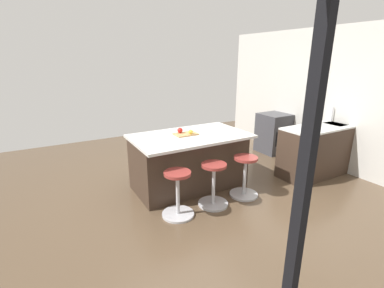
% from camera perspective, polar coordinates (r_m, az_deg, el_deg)
% --- Properties ---
extents(ground_plane, '(7.76, 7.76, 0.00)m').
position_cam_1_polar(ground_plane, '(4.41, -0.07, -10.38)').
color(ground_plane, brown).
extents(interior_partition_left, '(0.15, 5.31, 2.62)m').
position_cam_1_polar(interior_partition_left, '(6.01, 25.82, 8.59)').
color(interior_partition_left, beige).
rests_on(interior_partition_left, ground_plane).
extents(sink_cabinet, '(1.96, 0.60, 1.18)m').
position_cam_1_polar(sink_cabinet, '(5.68, 26.11, -0.78)').
color(sink_cabinet, '#38281E').
rests_on(sink_cabinet, ground_plane).
extents(oven_range, '(0.60, 0.61, 0.87)m').
position_cam_1_polar(oven_range, '(6.47, 16.51, 2.20)').
color(oven_range, '#38383D').
rests_on(oven_range, ground_plane).
extents(kitchen_island, '(1.83, 1.09, 0.90)m').
position_cam_1_polar(kitchen_island, '(4.52, -0.61, -3.41)').
color(kitchen_island, '#38281E').
rests_on(kitchen_island, ground_plane).
extents(stool_by_window, '(0.44, 0.44, 0.64)m').
position_cam_1_polar(stool_by_window, '(4.33, 10.84, -6.85)').
color(stool_by_window, '#B7B7BC').
rests_on(stool_by_window, ground_plane).
extents(stool_middle, '(0.44, 0.44, 0.64)m').
position_cam_1_polar(stool_middle, '(4.01, 4.47, -8.63)').
color(stool_middle, '#B7B7BC').
rests_on(stool_middle, ground_plane).
extents(stool_near_camera, '(0.44, 0.44, 0.64)m').
position_cam_1_polar(stool_near_camera, '(3.75, -2.97, -10.55)').
color(stool_near_camera, '#B7B7BC').
rests_on(stool_near_camera, ground_plane).
extents(cutting_board, '(0.36, 0.24, 0.02)m').
position_cam_1_polar(cutting_board, '(4.36, -1.32, 2.07)').
color(cutting_board, tan).
rests_on(cutting_board, kitchen_island).
extents(apple_red, '(0.09, 0.09, 0.09)m').
position_cam_1_polar(apple_red, '(4.38, -2.52, 2.85)').
color(apple_red, red).
rests_on(apple_red, cutting_board).
extents(apple_yellow, '(0.07, 0.07, 0.07)m').
position_cam_1_polar(apple_yellow, '(4.31, -0.28, 2.54)').
color(apple_yellow, gold).
rests_on(apple_yellow, cutting_board).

